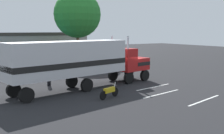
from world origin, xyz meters
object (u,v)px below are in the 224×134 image
object	(u,v)px
parked_bus	(24,53)
motorcycle	(109,92)
person_bystander	(49,76)
semi_truck	(80,60)
tree_left	(77,14)

from	to	relation	value
parked_bus	motorcycle	world-z (taller)	parked_bus
person_bystander	parked_bus	size ratio (longest dim) A/B	0.14
motorcycle	semi_truck	bearing A→B (deg)	97.51
parked_bus	semi_truck	bearing A→B (deg)	-87.34
person_bystander	parked_bus	distance (m)	12.64
parked_bus	motorcycle	bearing A→B (deg)	-86.35
semi_truck	tree_left	world-z (taller)	tree_left
tree_left	semi_truck	bearing A→B (deg)	-114.82
tree_left	person_bystander	bearing A→B (deg)	-123.90
parked_bus	person_bystander	bearing A→B (deg)	-94.87
semi_truck	tree_left	distance (m)	19.86
semi_truck	parked_bus	distance (m)	15.36
motorcycle	tree_left	size ratio (longest dim) A/B	0.18
motorcycle	tree_left	bearing A→B (deg)	70.54
parked_bus	tree_left	world-z (taller)	tree_left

